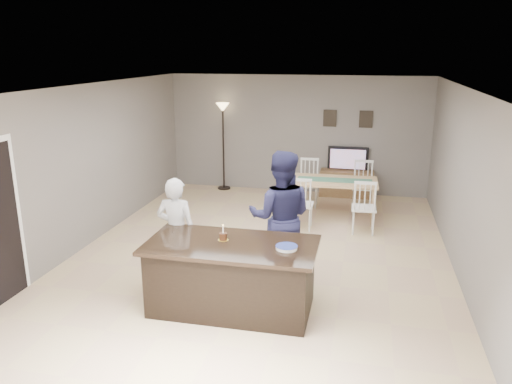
% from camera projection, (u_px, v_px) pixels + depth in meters
% --- Properties ---
extents(floor, '(8.00, 8.00, 0.00)m').
position_uv_depth(floor, '(261.00, 255.00, 8.18)').
color(floor, tan).
rests_on(floor, ground).
extents(room_shell, '(8.00, 8.00, 8.00)m').
position_uv_depth(room_shell, '(261.00, 154.00, 7.72)').
color(room_shell, slate).
rests_on(room_shell, floor).
extents(kitchen_island, '(2.15, 1.10, 0.90)m').
position_uv_depth(kitchen_island, '(232.00, 276.00, 6.36)').
color(kitchen_island, black).
rests_on(kitchen_island, floor).
extents(tv_console, '(1.20, 0.40, 0.60)m').
position_uv_depth(tv_console, '(346.00, 183.00, 11.39)').
color(tv_console, brown).
rests_on(tv_console, floor).
extents(television, '(0.91, 0.12, 0.53)m').
position_uv_depth(television, '(348.00, 159.00, 11.30)').
color(television, black).
rests_on(television, tv_console).
extents(tv_screen_glow, '(0.78, 0.00, 0.78)m').
position_uv_depth(tv_screen_glow, '(348.00, 159.00, 11.22)').
color(tv_screen_glow, '#D05017').
rests_on(tv_screen_glow, tv_console).
extents(picture_frames, '(1.10, 0.02, 0.38)m').
position_uv_depth(picture_frames, '(348.00, 119.00, 11.19)').
color(picture_frames, black).
rests_on(picture_frames, room_shell).
extents(woman, '(0.58, 0.38, 1.56)m').
position_uv_depth(woman, '(176.00, 232.00, 6.99)').
color(woman, '#B6B7BB').
rests_on(woman, floor).
extents(man, '(0.99, 0.81, 1.91)m').
position_uv_depth(man, '(281.00, 217.00, 7.04)').
color(man, '#1B1B3C').
rests_on(man, floor).
extents(birthday_cake, '(0.14, 0.14, 0.21)m').
position_uv_depth(birthday_cake, '(223.00, 236.00, 6.33)').
color(birthday_cake, gold).
rests_on(birthday_cake, kitchen_island).
extents(plate_stack, '(0.27, 0.27, 0.04)m').
position_uv_depth(plate_stack, '(287.00, 247.00, 6.05)').
color(plate_stack, white).
rests_on(plate_stack, kitchen_island).
extents(dining_table, '(1.69, 1.91, 1.01)m').
position_uv_depth(dining_table, '(334.00, 187.00, 9.80)').
color(dining_table, tan).
rests_on(dining_table, floor).
extents(floor_lamp, '(0.31, 0.31, 2.06)m').
position_uv_depth(floor_lamp, '(223.00, 123.00, 11.66)').
color(floor_lamp, black).
rests_on(floor_lamp, floor).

